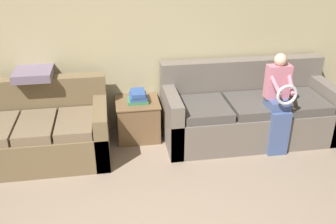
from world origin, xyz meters
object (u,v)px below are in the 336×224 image
Objects in this scene: child_left_seated at (279,100)px; throw_pillow at (33,74)px; couch_main at (247,112)px; book_stack at (138,97)px; side_shelf at (138,119)px; couch_side at (40,132)px.

child_left_seated is 2.97m from throw_pillow.
book_stack is (-1.43, 0.19, 0.24)m from couch_main.
child_left_seated is at bearing -19.44° from side_shelf.
throw_pillow reaches higher than book_stack.
couch_side is at bearing -167.32° from side_shelf.
couch_main is at bearing -7.50° from book_stack.
couch_side is 0.71m from throw_pillow.
side_shelf is (-1.65, 0.58, -0.41)m from child_left_seated.
side_shelf is 0.32m from book_stack.
throw_pillow is (-0.03, 0.33, 0.63)m from couch_side.
child_left_seated is at bearing -19.55° from book_stack.
child_left_seated is (2.86, -0.31, 0.36)m from couch_side.
couch_side is at bearing -85.10° from throw_pillow.
side_shelf is at bearing -2.81° from throw_pillow.
couch_main reaches higher than couch_side.
couch_main is at bearing -7.46° from side_shelf.
couch_side is 6.17× the size of book_stack.
book_stack reaches higher than side_shelf.
side_shelf is at bearing 12.68° from couch_side.
couch_main is 3.97× the size of side_shelf.
child_left_seated is 2.20× the size of side_shelf.
book_stack is 1.30m from throw_pillow.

